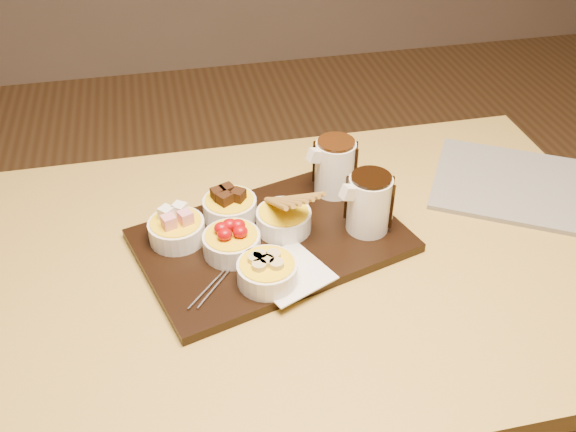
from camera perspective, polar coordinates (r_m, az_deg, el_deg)
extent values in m
cube|color=#BA9945|center=(1.15, 1.30, -4.37)|extent=(1.20, 0.80, 0.04)
cylinder|color=#BA9945|center=(1.67, -20.37, -8.77)|extent=(0.06, 0.06, 0.71)
cylinder|color=#BA9945|center=(1.80, 15.52, -3.62)|extent=(0.06, 0.06, 0.71)
cube|color=black|center=(1.16, -1.45, -2.20)|extent=(0.53, 0.42, 0.02)
cube|color=white|center=(1.08, 0.07, -5.07)|extent=(0.16, 0.16, 0.00)
cylinder|color=white|center=(1.15, -9.85, -1.30)|extent=(0.10, 0.10, 0.04)
cylinder|color=white|center=(1.19, -5.18, 0.67)|extent=(0.10, 0.10, 0.04)
cylinder|color=white|center=(1.11, -5.02, -2.49)|extent=(0.10, 0.10, 0.04)
cylinder|color=white|center=(1.16, -0.39, -0.40)|extent=(0.10, 0.10, 0.04)
cylinder|color=white|center=(1.05, -1.85, -5.07)|extent=(0.10, 0.10, 0.04)
cylinder|color=silver|center=(1.15, 7.21, 1.06)|extent=(0.10, 0.10, 0.11)
cylinder|color=silver|center=(1.24, 4.19, 4.32)|extent=(0.10, 0.10, 0.11)
cube|color=beige|center=(1.39, 19.87, 2.57)|extent=(0.42, 0.40, 0.01)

